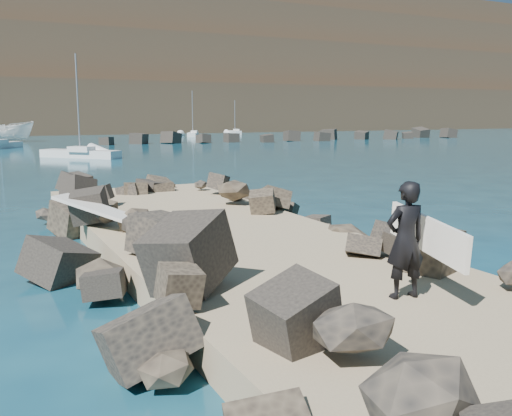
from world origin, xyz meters
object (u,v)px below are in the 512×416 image
object	(u,v)px
surfboard_resting	(99,214)
boat_imported	(7,131)
surfer_with_board	(408,239)
sailboat_b	(0,145)

from	to	relation	value
surfboard_resting	boat_imported	xyz separation A→B (m)	(1.49, 67.41, 0.31)
surfboard_resting	surfer_with_board	world-z (taller)	surfer_with_board
boat_imported	surfer_with_board	bearing A→B (deg)	-155.58
surfboard_resting	surfer_with_board	xyz separation A→B (m)	(3.43, -7.81, 0.53)
boat_imported	surfer_with_board	size ratio (longest dim) A/B	2.97
surfboard_resting	sailboat_b	bearing A→B (deg)	49.59
surfer_with_board	boat_imported	bearing A→B (deg)	91.48
surfboard_resting	sailboat_b	world-z (taller)	sailboat_b
boat_imported	sailboat_b	xyz separation A→B (m)	(-1.65, -16.23, -1.00)
surfer_with_board	sailboat_b	xyz separation A→B (m)	(-3.59, 59.00, -1.23)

